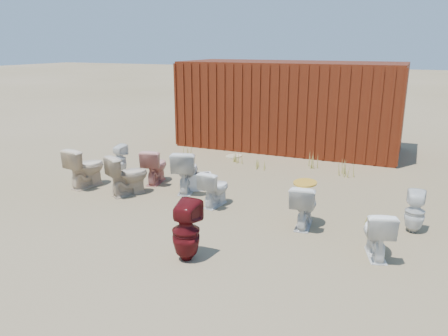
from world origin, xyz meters
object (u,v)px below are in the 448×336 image
at_px(toilet_front_e, 377,233).
at_px(toilet_back_beige_left, 86,167).
at_px(loose_tank, 199,182).
at_px(toilet_back_a, 120,159).
at_px(toilet_back_yellowlid, 304,205).
at_px(toilet_front_a, 186,171).
at_px(toilet_front_c, 215,188).
at_px(toilet_front_maroon, 186,231).
at_px(toilet_back_e, 415,212).
at_px(shipping_container, 290,105).
at_px(toilet_front_pink, 155,166).
at_px(toilet_back_beige_right, 128,175).

height_order(toilet_front_e, toilet_back_beige_left, toilet_back_beige_left).
relative_size(toilet_front_e, loose_tank, 1.39).
relative_size(toilet_front_e, toilet_back_a, 1.05).
bearing_deg(toilet_back_yellowlid, toilet_front_e, 146.92).
bearing_deg(loose_tank, toilet_front_e, -57.05).
height_order(toilet_front_a, toilet_front_c, toilet_front_a).
height_order(toilet_front_maroon, toilet_back_e, toilet_front_maroon).
bearing_deg(toilet_front_e, toilet_back_yellowlid, -44.13).
bearing_deg(shipping_container, toilet_front_a, -99.62).
relative_size(toilet_front_a, loose_tank, 1.71).
xyz_separation_m(toilet_back_a, loose_tank, (2.21, -0.35, -0.16)).
bearing_deg(shipping_container, loose_tank, -97.45).
distance_m(toilet_front_maroon, toilet_back_a, 4.60).
height_order(toilet_front_a, toilet_back_beige_left, toilet_front_a).
xyz_separation_m(toilet_front_pink, toilet_front_maroon, (2.27, -2.79, 0.05)).
xyz_separation_m(shipping_container, toilet_back_e, (3.44, -5.00, -0.86)).
bearing_deg(loose_tank, toilet_back_beige_right, -178.04).
bearing_deg(toilet_back_beige_right, toilet_back_yellowlid, -153.90).
bearing_deg(toilet_back_yellowlid, toilet_back_a, -21.05).
distance_m(shipping_container, toilet_front_pink, 4.84).
bearing_deg(toilet_front_e, toilet_front_pink, -35.66).
bearing_deg(toilet_front_c, toilet_back_a, -11.34).
xyz_separation_m(shipping_container, toilet_back_yellowlid, (1.80, -5.48, -0.84)).
xyz_separation_m(toilet_front_c, loose_tank, (-0.68, 0.68, -0.16)).
distance_m(toilet_front_maroon, toilet_back_e, 3.62).
distance_m(shipping_container, toilet_front_e, 6.84).
bearing_deg(toilet_back_a, toilet_front_pink, 174.82).
bearing_deg(toilet_back_beige_left, toilet_front_e, -179.09).
height_order(toilet_front_e, toilet_back_beige_right, toilet_back_beige_right).
bearing_deg(shipping_container, toilet_front_e, -63.99).
bearing_deg(toilet_front_e, loose_tank, -40.12).
height_order(toilet_front_c, toilet_front_e, toilet_front_e).
xyz_separation_m(toilet_front_maroon, toilet_front_e, (2.37, 1.15, -0.07)).
height_order(toilet_front_e, loose_tank, toilet_front_e).
distance_m(toilet_front_a, toilet_front_e, 4.03).
xyz_separation_m(toilet_front_maroon, toilet_back_beige_right, (-2.34, 1.93, -0.02)).
bearing_deg(toilet_front_pink, toilet_back_beige_left, 23.40).
distance_m(toilet_front_a, toilet_back_yellowlid, 2.71).
height_order(toilet_back_beige_left, toilet_back_beige_right, toilet_back_beige_left).
xyz_separation_m(toilet_back_beige_right, loose_tank, (1.14, 0.80, -0.23)).
distance_m(toilet_front_a, toilet_back_beige_left, 2.12).
relative_size(toilet_front_c, loose_tank, 1.34).
relative_size(toilet_front_pink, toilet_front_e, 1.07).
xyz_separation_m(toilet_front_a, toilet_back_a, (-2.01, 0.52, -0.09)).
xyz_separation_m(toilet_front_pink, loose_tank, (1.07, -0.05, -0.20)).
relative_size(toilet_front_c, toilet_back_a, 1.01).
relative_size(toilet_back_a, toilet_back_yellowlid, 0.91).
distance_m(toilet_front_pink, toilet_back_yellowlid, 3.60).
bearing_deg(toilet_back_e, toilet_front_c, 2.31).
bearing_deg(toilet_back_beige_right, toilet_back_beige_left, 25.18).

